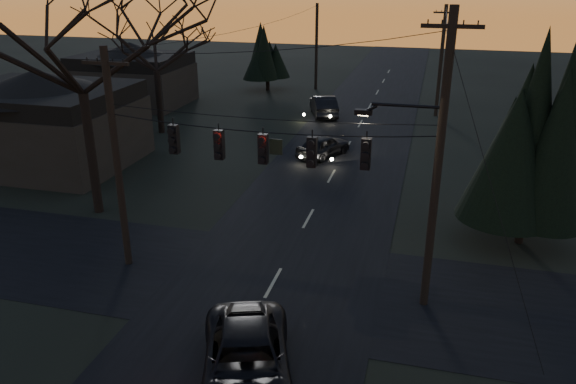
% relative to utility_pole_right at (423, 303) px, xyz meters
% --- Properties ---
extents(main_road, '(8.00, 120.00, 0.02)m').
position_rel_utility_pole_right_xyz_m(main_road, '(-5.50, 10.00, 0.01)').
color(main_road, black).
rests_on(main_road, ground).
extents(cross_road, '(60.00, 7.00, 0.02)m').
position_rel_utility_pole_right_xyz_m(cross_road, '(-5.50, 0.00, 0.01)').
color(cross_road, black).
rests_on(cross_road, ground).
extents(utility_pole_right, '(5.00, 0.30, 10.00)m').
position_rel_utility_pole_right_xyz_m(utility_pole_right, '(0.00, 0.00, 0.00)').
color(utility_pole_right, black).
rests_on(utility_pole_right, ground).
extents(utility_pole_left, '(1.80, 0.30, 8.50)m').
position_rel_utility_pole_right_xyz_m(utility_pole_left, '(-11.50, 0.00, 0.00)').
color(utility_pole_left, black).
rests_on(utility_pole_left, ground).
extents(utility_pole_far_r, '(1.80, 0.30, 8.50)m').
position_rel_utility_pole_right_xyz_m(utility_pole_far_r, '(0.00, 28.00, 0.00)').
color(utility_pole_far_r, black).
rests_on(utility_pole_far_r, ground).
extents(utility_pole_far_l, '(0.30, 0.30, 8.00)m').
position_rel_utility_pole_right_xyz_m(utility_pole_far_l, '(-11.50, 36.00, 0.00)').
color(utility_pole_far_l, black).
rests_on(utility_pole_far_l, ground).
extents(span_signal_assembly, '(11.50, 0.44, 1.53)m').
position_rel_utility_pole_right_xyz_m(span_signal_assembly, '(-5.74, 0.00, 5.30)').
color(span_signal_assembly, black).
rests_on(span_signal_assembly, ground).
extents(bare_tree_left, '(9.98, 9.98, 11.54)m').
position_rel_utility_pole_right_xyz_m(bare_tree_left, '(-15.52, 4.30, 8.07)').
color(bare_tree_left, black).
rests_on(bare_tree_left, ground).
extents(evergreen_right, '(4.10, 4.10, 8.50)m').
position_rel_utility_pole_right_xyz_m(evergreen_right, '(3.80, 5.93, 4.84)').
color(evergreen_right, black).
rests_on(evergreen_right, ground).
extents(bare_tree_dist, '(6.91, 6.91, 8.69)m').
position_rel_utility_pole_right_xyz_m(bare_tree_dist, '(-19.01, 18.01, 6.07)').
color(bare_tree_dist, black).
rests_on(bare_tree_dist, ground).
extents(evergreen_dist, '(3.54, 3.54, 5.90)m').
position_rel_utility_pole_right_xyz_m(evergreen_dist, '(-15.90, 34.39, 3.54)').
color(evergreen_dist, black).
rests_on(evergreen_dist, ground).
extents(house_left_near, '(10.00, 8.00, 5.60)m').
position_rel_utility_pole_right_xyz_m(house_left_near, '(-22.50, 10.00, 2.80)').
color(house_left_near, black).
rests_on(house_left_near, ground).
extents(house_left_far, '(9.00, 7.00, 5.20)m').
position_rel_utility_pole_right_xyz_m(house_left_far, '(-25.50, 26.00, 2.60)').
color(house_left_far, black).
rests_on(house_left_far, ground).
extents(suv_near, '(4.09, 5.90, 1.50)m').
position_rel_utility_pole_right_xyz_m(suv_near, '(-4.70, -5.46, 0.75)').
color(suv_near, black).
rests_on(suv_near, ground).
extents(sedan_oncoming_a, '(3.20, 4.38, 1.39)m').
position_rel_utility_pole_right_xyz_m(sedan_oncoming_a, '(-6.67, 15.41, 0.69)').
color(sedan_oncoming_a, black).
rests_on(sedan_oncoming_a, ground).
extents(sedan_oncoming_b, '(3.23, 5.20, 1.62)m').
position_rel_utility_pole_right_xyz_m(sedan_oncoming_b, '(-8.70, 25.75, 0.81)').
color(sedan_oncoming_b, black).
rests_on(sedan_oncoming_b, ground).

